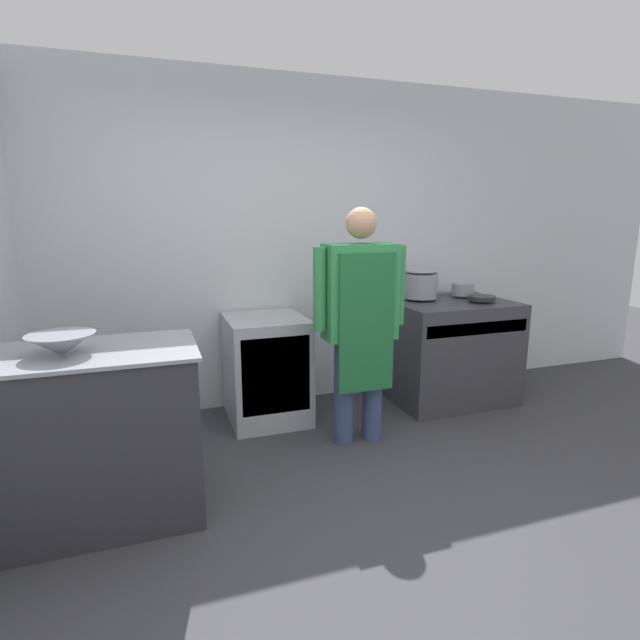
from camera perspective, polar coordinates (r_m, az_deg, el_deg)
ground_plane at (r=2.73m, az=8.71°, el=-24.21°), size 14.00×14.00×0.00m
wall_back at (r=4.22m, az=-4.46°, el=8.49°), size 8.00×0.05×2.70m
prep_counter at (r=2.94m, az=-23.84°, el=-11.94°), size 1.03×0.66×0.93m
stove at (r=4.51m, az=14.49°, el=-3.36°), size 1.01×0.78×0.90m
fridge_unit at (r=3.97m, az=-6.15°, el=-5.53°), size 0.60×0.66×0.83m
person_cook at (r=3.43m, az=4.60°, el=0.85°), size 0.68×0.24×1.65m
mixing_bowl at (r=2.74m, az=-27.44°, el=-2.50°), size 0.32×0.32×0.11m
stock_pot at (r=4.39m, az=11.42°, el=4.19°), size 0.29×0.29×0.26m
saute_pan at (r=4.42m, az=17.98°, el=2.42°), size 0.23×0.23×0.04m
sauce_pot at (r=4.63m, az=15.98°, el=3.40°), size 0.19×0.19×0.11m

